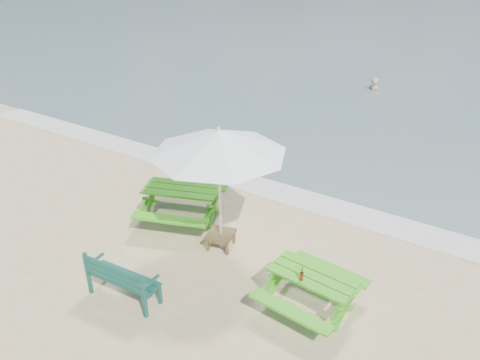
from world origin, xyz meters
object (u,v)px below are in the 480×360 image
Objects in this scene: picnic_table_right at (311,292)px; patio_umbrella at (219,142)px; picnic_table_left at (182,204)px; side_table at (221,240)px; swimmer at (373,97)px; beer_bottle at (302,276)px; park_bench at (124,286)px.

patio_umbrella reaches higher than picnic_table_right.
picnic_table_left reaches higher than picnic_table_right.
picnic_table_left is at bearing 162.50° from side_table.
swimmer is at bearing 94.67° from patio_umbrella.
patio_umbrella is (0.00, -0.00, 2.13)m from side_table.
patio_umbrella is at bearing -85.33° from swimmer.
swimmer is at bearing 103.40° from beer_bottle.
swimmer is at bearing 104.03° from picnic_table_right.
beer_bottle is 13.80m from swimmer.
patio_umbrella is (1.33, -0.42, 1.92)m from picnic_table_left.
patio_umbrella is (0.53, 2.14, 2.05)m from park_bench.
picnic_table_right is 3.07m from patio_umbrella.
beer_bottle is (2.16, -0.82, -1.54)m from patio_umbrella.
picnic_table_right is at bearing -75.97° from swimmer.
park_bench is 14.72m from swimmer.
swimmer is (-1.03, 12.56, -2.61)m from patio_umbrella.
picnic_table_right is 1.26× the size of park_bench.
park_bench is 2.21m from side_table.
picnic_table_right is at bearing 28.63° from park_bench.
park_bench is at bearing -72.67° from picnic_table_left.
picnic_table_left is at bearing 162.50° from patio_umbrella.
beer_bottle is at bearing -116.03° from picnic_table_right.
swimmer is at bearing 91.93° from park_bench.
picnic_table_right reaches higher than side_table.
side_table is 12.62m from swimmer.
patio_umbrella reaches higher than park_bench.
beer_bottle is at bearing -19.58° from picnic_table_left.
patio_umbrella is 13.26× the size of beer_bottle.
picnic_table_left is at bearing 107.33° from park_bench.
picnic_table_left is at bearing 164.00° from picnic_table_right.
side_table is at bearing 164.89° from picnic_table_right.
picnic_table_left is 9.68× the size of beer_bottle.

